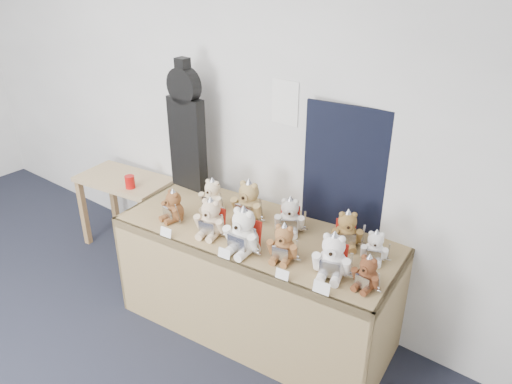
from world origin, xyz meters
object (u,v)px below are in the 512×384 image
Objects in this scene: teddy_front_right at (284,244)px; teddy_front_end at (367,274)px; display_table at (252,258)px; teddy_front_far_right at (333,257)px; red_cup at (130,182)px; teddy_back_centre_left at (248,203)px; teddy_back_end at (375,248)px; teddy_back_right at (347,231)px; teddy_back_left at (212,196)px; teddy_front_centre at (243,232)px; side_table at (125,191)px; guitar_case at (187,127)px; teddy_front_far_left at (173,207)px; teddy_back_centre_right at (290,217)px; teddy_front_left at (211,219)px.

teddy_front_right reaches higher than teddy_front_end.
teddy_front_far_right is at bearing -10.83° from display_table.
teddy_back_centre_left is at bearing 1.67° from red_cup.
teddy_back_end is (2.11, 0.11, 0.15)m from red_cup.
teddy_back_right is at bearing 21.32° from display_table.
teddy_front_centre is at bearing -37.01° from teddy_back_left.
teddy_front_centre is (1.64, -0.37, 0.37)m from side_table.
red_cup is at bearing -164.59° from guitar_case.
display_table is 0.63m from teddy_front_far_left.
red_cup is 1.48m from teddy_front_centre.
teddy_back_centre_right reaches higher than teddy_front_end.
teddy_front_far_left is at bearing 170.00° from teddy_front_right.
guitar_case is 1.25m from teddy_front_right.
teddy_back_end is (2.32, 0.02, 0.33)m from side_table.
teddy_front_far_left is 0.91× the size of teddy_back_right.
teddy_front_far_right is (1.17, 0.10, 0.02)m from teddy_front_far_left.
teddy_back_right is (1.36, -0.00, -0.38)m from guitar_case.
teddy_front_end is (2.20, -0.16, 0.15)m from red_cup.
teddy_front_far_left is 1.10× the size of teddy_back_end.
red_cup is at bearing 171.61° from teddy_front_far_left.
teddy_back_right is at bearing 15.21° from teddy_front_left.
teddy_front_left is (1.15, -0.27, 0.18)m from red_cup.
red_cup is 0.39× the size of teddy_back_centre_right.
teddy_back_left is at bearing -178.95° from teddy_back_centre_left.
teddy_front_right is at bearing 14.95° from teddy_front_far_left.
teddy_front_end reaches higher than red_cup.
teddy_front_far_left is at bearing 167.97° from teddy_front_far_right.
display_table is at bearing -5.15° from red_cup.
teddy_back_centre_left is at bearing 63.71° from teddy_front_left.
side_table is 1.13m from teddy_front_far_left.
guitar_case reaches higher than red_cup.
red_cup is 0.40× the size of teddy_back_right.
teddy_back_centre_right is at bearing 134.44° from teddy_front_far_right.
teddy_front_end is at bearing -14.86° from teddy_back_left.
teddy_back_end is (1.57, -0.05, -0.39)m from guitar_case.
teddy_front_right is (1.68, -0.21, 0.17)m from red_cup.
display_table is at bearing -53.88° from teddy_back_centre_left.
teddy_front_left is (0.33, 0.01, 0.02)m from teddy_front_far_left.
teddy_back_right reaches higher than teddy_front_right.
display_table is 8.62× the size of teddy_front_end.
teddy_front_centre is 0.77m from teddy_front_end.
teddy_front_centre is 1.22× the size of teddy_back_centre_right.
guitar_case is at bearing -2.52° from side_table.
side_table is 8.03× the size of red_cup.
teddy_back_end is (0.74, 0.23, 0.26)m from display_table.
teddy_back_right is 0.22m from teddy_back_end.
red_cup is 1.20m from teddy_front_left.
teddy_front_centre is at bearing -169.56° from teddy_back_right.
teddy_front_far_right is 1.07m from teddy_back_left.
teddy_back_centre_left is at bearing 172.59° from teddy_front_end.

